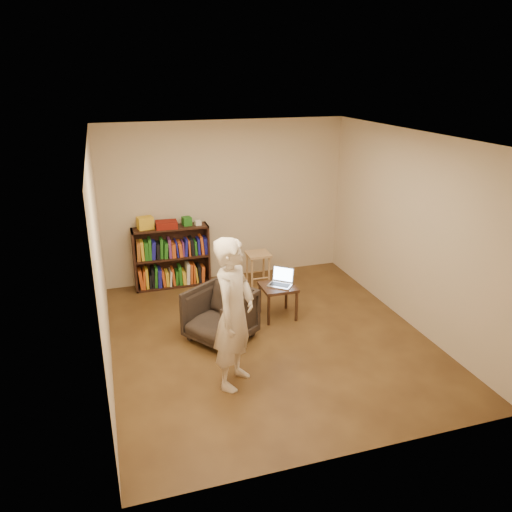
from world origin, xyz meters
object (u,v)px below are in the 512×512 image
object	(u,v)px
bookshelf	(172,260)
laptop	(281,281)
stool	(258,259)
person	(234,314)
armchair	(220,315)
side_table	(278,291)

from	to	relation	value
bookshelf	laptop	size ratio (longest dim) A/B	2.89
stool	laptop	world-z (taller)	laptop
laptop	person	distance (m)	1.78
bookshelf	stool	distance (m)	1.39
armchair	laptop	world-z (taller)	laptop
armchair	laptop	size ratio (longest dim) A/B	1.83
stool	side_table	size ratio (longest dim) A/B	1.11
bookshelf	person	xyz separation A→B (m)	(0.27, -2.93, 0.42)
armchair	side_table	xyz separation A→B (m)	(0.93, 0.38, 0.05)
bookshelf	armchair	distance (m)	1.96
laptop	person	bearing A→B (deg)	-86.83
stool	person	xyz separation A→B (m)	(-1.08, -2.59, 0.43)
laptop	bookshelf	bearing A→B (deg)	170.95
stool	bookshelf	bearing A→B (deg)	166.09
bookshelf	person	bearing A→B (deg)	-84.75
armchair	stool	bearing A→B (deg)	112.17
stool	laptop	distance (m)	1.20
laptop	person	world-z (taller)	person
person	bookshelf	bearing A→B (deg)	44.20
armchair	side_table	world-z (taller)	armchair
bookshelf	person	distance (m)	2.97
armchair	person	world-z (taller)	person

